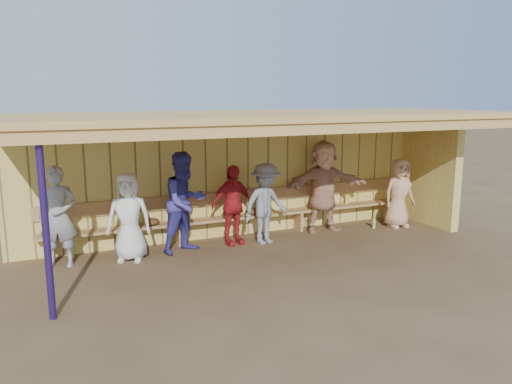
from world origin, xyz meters
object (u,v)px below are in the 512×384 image
player_h (399,193)px  bench (241,211)px  player_d (232,205)px  player_f (324,186)px  player_b (129,217)px  player_a (58,217)px  player_e (266,204)px  player_c (185,202)px

player_h → bench: size_ratio=0.20×
player_d → player_f: player_f is taller
player_b → player_d: (1.95, 0.16, 0.00)m
player_f → player_h: bearing=-4.8°
player_h → player_a: bearing=177.5°
player_a → bench: player_a is taller
player_e → player_f: 1.50m
player_b → player_f: player_f is taller
player_a → player_e: 3.67m
player_e → player_d: bearing=147.4°
player_f → player_e: bearing=-161.6°
player_b → player_a: bearing=-166.6°
player_b → player_d: size_ratio=1.00×
player_e → player_f: (1.46, 0.29, 0.18)m
player_c → player_d: 0.95m
player_d → player_b: bearing=173.9°
player_f → player_d: bearing=-170.0°
bench → player_c: bearing=-158.6°
player_e → player_h: size_ratio=1.04×
player_e → bench: player_e is taller
player_b → player_h: (5.67, -0.08, -0.02)m
player_a → bench: (3.39, 0.42, -0.31)m
player_a → player_h: (6.78, -0.24, -0.10)m
player_b → player_e: bearing=20.9°
player_b → player_h: player_b is taller
player_c → player_f: player_f is taller
player_c → player_d: (0.94, 0.08, -0.15)m
player_b → player_f: size_ratio=0.80×
player_e → bench: size_ratio=0.20×
player_a → player_d: 3.06m
player_a → player_b: (1.11, -0.16, -0.08)m
bench → player_e: bearing=-65.6°
player_e → player_h: bearing=-16.3°
player_a → player_d: bearing=16.8°
player_c → player_e: (1.54, -0.10, -0.14)m
player_b → player_e: 2.55m
player_e → player_a: bearing=161.9°
player_d → player_f: 2.07m
player_c → bench: size_ratio=0.24×
bench → player_a: bearing=-172.9°
player_h → player_d: bearing=175.8°
player_e → player_f: bearing=-3.9°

